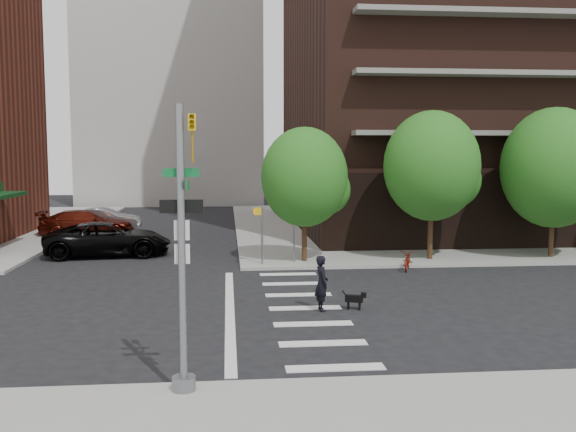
% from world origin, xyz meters
% --- Properties ---
extents(ground, '(120.00, 120.00, 0.00)m').
position_xyz_m(ground, '(0.00, 0.00, 0.00)').
color(ground, black).
rests_on(ground, ground).
extents(sidewalk_ne, '(39.00, 33.00, 0.15)m').
position_xyz_m(sidewalk_ne, '(20.50, 23.50, 0.07)').
color(sidewalk_ne, gray).
rests_on(sidewalk_ne, ground).
extents(crosswalk, '(3.85, 13.00, 0.01)m').
position_xyz_m(crosswalk, '(2.21, -0.00, 0.01)').
color(crosswalk, silver).
rests_on(crosswalk, ground).
extents(tree_a, '(4.00, 4.00, 5.90)m').
position_xyz_m(tree_a, '(4.00, 8.50, 4.04)').
color(tree_a, '#301E11').
rests_on(tree_a, sidewalk_ne).
extents(tree_b, '(4.50, 4.50, 6.65)m').
position_xyz_m(tree_b, '(10.00, 8.50, 4.54)').
color(tree_b, '#301E11').
rests_on(tree_b, sidewalk_ne).
extents(tree_c, '(5.00, 5.00, 6.80)m').
position_xyz_m(tree_c, '(16.00, 8.50, 4.45)').
color(tree_c, '#301E11').
rests_on(tree_c, sidewalk_ne).
extents(traffic_signal, '(0.90, 0.75, 6.00)m').
position_xyz_m(traffic_signal, '(-0.47, -7.49, 2.70)').
color(traffic_signal, slate).
rests_on(traffic_signal, sidewalk_s).
extents(pedestrian_signal, '(2.18, 0.67, 2.60)m').
position_xyz_m(pedestrian_signal, '(2.32, 7.92, 1.85)').
color(pedestrian_signal, slate).
rests_on(pedestrian_signal, sidewalk_ne).
extents(parked_car_black, '(3.41, 6.38, 1.71)m').
position_xyz_m(parked_car_black, '(-5.50, 11.68, 0.85)').
color(parked_car_black, black).
rests_on(parked_car_black, ground).
extents(parked_car_maroon, '(2.71, 5.83, 1.65)m').
position_xyz_m(parked_car_maroon, '(-8.20, 19.52, 0.82)').
color(parked_car_maroon, '#471009').
rests_on(parked_car_maroon, ground).
extents(parked_car_silver, '(1.83, 4.80, 1.56)m').
position_xyz_m(parked_car_silver, '(-7.62, 22.03, 0.78)').
color(parked_car_silver, gray).
rests_on(parked_car_silver, ground).
extents(scooter, '(1.18, 1.83, 0.91)m').
position_xyz_m(scooter, '(8.36, 6.50, 0.45)').
color(scooter, maroon).
rests_on(scooter, ground).
extents(dog_walker, '(0.72, 0.53, 1.83)m').
position_xyz_m(dog_walker, '(3.50, -0.36, 0.91)').
color(dog_walker, black).
rests_on(dog_walker, ground).
extents(dog, '(0.70, 0.39, 0.59)m').
position_xyz_m(dog, '(4.62, -0.35, 0.37)').
color(dog, black).
rests_on(dog, ground).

